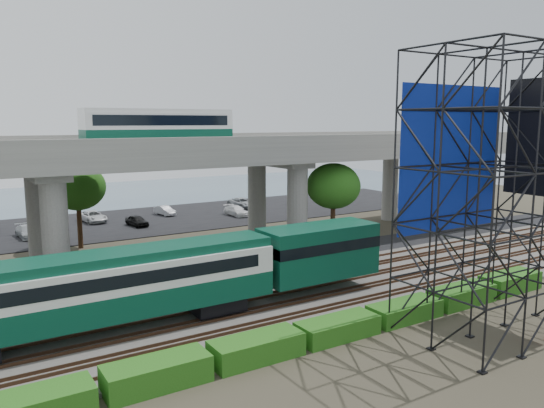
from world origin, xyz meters
TOP-DOWN VIEW (x-y plane):
  - ground at (0.00, 0.00)m, footprint 140.00×140.00m
  - ballast_bed at (0.00, 2.00)m, footprint 90.00×12.00m
  - service_road at (0.00, 10.50)m, footprint 90.00×5.00m
  - parking_lot at (0.00, 34.00)m, footprint 90.00×18.00m
  - harbor_water at (0.00, 56.00)m, footprint 140.00×40.00m
  - rail_tracks at (0.00, 2.00)m, footprint 90.00×9.52m
  - commuter_train at (-7.44, 2.00)m, footprint 29.30×3.06m
  - overpass at (-0.08, 16.00)m, footprint 80.00×12.00m
  - scaffold_tower at (8.57, -7.98)m, footprint 9.36×6.36m
  - hedge_strip at (1.01, -4.30)m, footprint 34.60×1.80m
  - trees at (-4.67, 16.17)m, footprint 40.94×16.94m
  - parked_cars at (1.72, 33.71)m, footprint 35.71×9.56m

SIDE VIEW (x-z plane):
  - ground at x=0.00m, z-range 0.00..0.00m
  - harbor_water at x=0.00m, z-range 0.00..0.03m
  - service_road at x=0.00m, z-range 0.00..0.08m
  - parking_lot at x=0.00m, z-range 0.00..0.08m
  - ballast_bed at x=0.00m, z-range 0.00..0.20m
  - rail_tracks at x=0.00m, z-range 0.20..0.36m
  - hedge_strip at x=1.01m, z-range -0.04..1.16m
  - parked_cars at x=1.72m, z-range 0.05..1.33m
  - commuter_train at x=-7.44m, z-range 0.73..5.03m
  - trees at x=-4.67m, z-range 1.73..9.42m
  - scaffold_tower at x=8.57m, z-range -0.03..14.97m
  - overpass at x=-0.08m, z-range 2.01..14.41m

